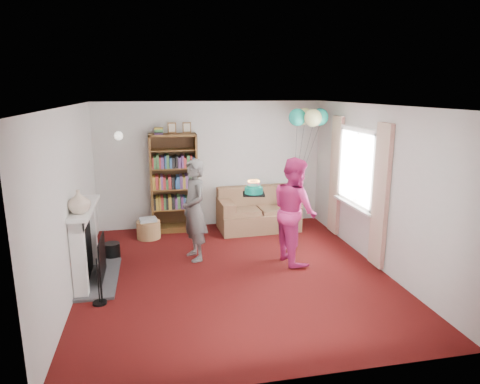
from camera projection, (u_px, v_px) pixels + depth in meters
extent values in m
plane|color=#350A08|center=(235.00, 273.00, 6.49)|extent=(5.00, 5.00, 0.00)
cube|color=silver|center=(211.00, 165.00, 8.59)|extent=(4.50, 0.02, 2.50)
cube|color=silver|center=(70.00, 201.00, 5.76)|extent=(0.02, 5.00, 2.50)
cube|color=silver|center=(377.00, 187.00, 6.63)|extent=(0.02, 5.00, 2.50)
cube|color=white|center=(234.00, 105.00, 5.90)|extent=(4.50, 5.00, 0.01)
cube|color=#3F3F42|center=(99.00, 278.00, 6.28)|extent=(0.55, 1.40, 0.04)
cube|color=white|center=(79.00, 261.00, 5.61)|extent=(0.18, 0.14, 1.06)
cube|color=white|center=(90.00, 234.00, 6.66)|extent=(0.18, 0.14, 1.06)
cube|color=white|center=(82.00, 215.00, 6.03)|extent=(0.18, 1.24, 0.16)
cube|color=white|center=(84.00, 208.00, 6.01)|extent=(0.28, 1.35, 0.05)
cube|color=black|center=(84.00, 249.00, 6.14)|extent=(0.10, 0.80, 0.86)
cube|color=black|center=(102.00, 258.00, 6.22)|extent=(0.02, 0.70, 0.60)
cylinder|color=black|center=(98.00, 281.00, 5.49)|extent=(0.18, 0.18, 0.64)
cylinder|color=black|center=(112.00, 251.00, 7.05)|extent=(0.26, 0.26, 0.26)
cube|color=white|center=(360.00, 130.00, 7.00)|extent=(0.08, 1.30, 0.08)
cube|color=white|center=(355.00, 203.00, 7.29)|extent=(0.08, 1.30, 0.08)
cube|color=white|center=(359.00, 167.00, 7.15)|extent=(0.01, 1.15, 1.20)
cube|color=white|center=(353.00, 205.00, 7.29)|extent=(0.14, 1.32, 0.04)
cube|color=beige|center=(381.00, 196.00, 6.43)|extent=(0.07, 0.38, 2.20)
cube|color=beige|center=(336.00, 176.00, 8.00)|extent=(0.07, 0.38, 2.20)
cylinder|color=gold|center=(119.00, 134.00, 8.04)|extent=(0.04, 0.12, 0.04)
sphere|color=white|center=(119.00, 136.00, 7.96)|extent=(0.16, 0.16, 0.16)
cube|color=#472B14|center=(174.00, 181.00, 8.46)|extent=(0.90, 0.04, 1.91)
cube|color=brown|center=(151.00, 184.00, 8.20)|extent=(0.04, 0.42, 1.91)
cube|color=brown|center=(196.00, 182.00, 8.36)|extent=(0.04, 0.42, 1.91)
cube|color=brown|center=(172.00, 135.00, 8.06)|extent=(0.90, 0.42, 0.04)
cube|color=brown|center=(176.00, 227.00, 8.49)|extent=(0.90, 0.42, 0.10)
cube|color=brown|center=(175.00, 208.00, 8.40)|extent=(0.82, 0.38, 0.03)
cube|color=brown|center=(174.00, 188.00, 8.30)|extent=(0.82, 0.38, 0.02)
cube|color=brown|center=(174.00, 168.00, 8.21)|extent=(0.82, 0.38, 0.02)
cube|color=brown|center=(173.00, 150.00, 8.13)|extent=(0.82, 0.38, 0.02)
cube|color=maroon|center=(159.00, 131.00, 7.98)|extent=(0.16, 0.22, 0.12)
cube|color=brown|center=(172.00, 128.00, 8.08)|extent=(0.16, 0.02, 0.20)
cube|color=brown|center=(187.00, 127.00, 8.13)|extent=(0.16, 0.02, 0.20)
cube|color=olive|center=(258.00, 220.00, 8.52)|extent=(1.55, 0.82, 0.36)
cube|color=olive|center=(255.00, 201.00, 8.72)|extent=(1.55, 0.24, 0.64)
cube|color=olive|center=(226.00, 213.00, 8.35)|extent=(0.24, 0.77, 0.50)
cube|color=olive|center=(290.00, 210.00, 8.60)|extent=(0.24, 0.77, 0.50)
cube|color=olive|center=(242.00, 212.00, 8.32)|extent=(0.66, 0.52, 0.12)
cube|color=olive|center=(276.00, 210.00, 8.46)|extent=(0.66, 0.52, 0.12)
cylinder|color=#A9784F|center=(149.00, 230.00, 8.00)|extent=(0.44, 0.44, 0.33)
cube|color=beige|center=(148.00, 220.00, 7.96)|extent=(0.31, 0.24, 0.06)
imported|color=black|center=(194.00, 210.00, 6.88)|extent=(0.54, 0.69, 1.65)
imported|color=#C62770|center=(295.00, 210.00, 6.79)|extent=(0.74, 0.90, 1.70)
cube|color=black|center=(254.00, 194.00, 6.73)|extent=(0.34, 0.34, 0.02)
cylinder|color=#0B876C|center=(254.00, 190.00, 6.72)|extent=(0.29, 0.29, 0.10)
cylinder|color=#0B876C|center=(254.00, 187.00, 6.71)|extent=(0.21, 0.21, 0.04)
cylinder|color=pink|center=(259.00, 184.00, 6.71)|extent=(0.01, 0.01, 0.09)
sphere|color=orange|center=(259.00, 181.00, 6.70)|extent=(0.02, 0.02, 0.02)
cylinder|color=pink|center=(258.00, 184.00, 6.74)|extent=(0.01, 0.01, 0.09)
sphere|color=orange|center=(258.00, 181.00, 6.73)|extent=(0.02, 0.02, 0.02)
cylinder|color=pink|center=(257.00, 183.00, 6.77)|extent=(0.01, 0.01, 0.09)
sphere|color=orange|center=(257.00, 180.00, 6.75)|extent=(0.02, 0.02, 0.02)
cylinder|color=pink|center=(255.00, 183.00, 6.78)|extent=(0.01, 0.01, 0.09)
sphere|color=orange|center=(255.00, 180.00, 6.77)|extent=(0.02, 0.02, 0.02)
cylinder|color=pink|center=(252.00, 183.00, 6.78)|extent=(0.01, 0.01, 0.09)
sphere|color=orange|center=(253.00, 180.00, 6.77)|extent=(0.02, 0.02, 0.02)
cylinder|color=pink|center=(251.00, 183.00, 6.77)|extent=(0.01, 0.01, 0.09)
sphere|color=orange|center=(251.00, 180.00, 6.75)|extent=(0.02, 0.02, 0.02)
cylinder|color=pink|center=(249.00, 184.00, 6.74)|extent=(0.01, 0.01, 0.09)
sphere|color=orange|center=(249.00, 181.00, 6.73)|extent=(0.02, 0.02, 0.02)
cylinder|color=pink|center=(248.00, 184.00, 6.71)|extent=(0.01, 0.01, 0.09)
sphere|color=orange|center=(248.00, 181.00, 6.70)|extent=(0.02, 0.02, 0.02)
cylinder|color=pink|center=(248.00, 185.00, 6.68)|extent=(0.01, 0.01, 0.09)
sphere|color=orange|center=(248.00, 181.00, 6.67)|extent=(0.02, 0.02, 0.02)
cylinder|color=pink|center=(249.00, 185.00, 6.65)|extent=(0.01, 0.01, 0.09)
sphere|color=orange|center=(249.00, 182.00, 6.64)|extent=(0.02, 0.02, 0.02)
cylinder|color=pink|center=(251.00, 185.00, 6.63)|extent=(0.01, 0.01, 0.09)
sphere|color=orange|center=(251.00, 182.00, 6.62)|extent=(0.02, 0.02, 0.02)
cylinder|color=pink|center=(253.00, 186.00, 6.62)|extent=(0.01, 0.01, 0.09)
sphere|color=orange|center=(253.00, 182.00, 6.60)|extent=(0.02, 0.02, 0.02)
cylinder|color=pink|center=(255.00, 186.00, 6.62)|extent=(0.01, 0.01, 0.09)
sphere|color=orange|center=(255.00, 182.00, 6.60)|extent=(0.02, 0.02, 0.02)
cylinder|color=pink|center=(257.00, 185.00, 6.63)|extent=(0.01, 0.01, 0.09)
sphere|color=orange|center=(257.00, 182.00, 6.62)|extent=(0.02, 0.02, 0.02)
cylinder|color=pink|center=(258.00, 185.00, 6.65)|extent=(0.01, 0.01, 0.09)
sphere|color=orange|center=(258.00, 182.00, 6.64)|extent=(0.02, 0.02, 0.02)
cylinder|color=pink|center=(259.00, 185.00, 6.68)|extent=(0.01, 0.01, 0.09)
sphere|color=orange|center=(259.00, 181.00, 6.67)|extent=(0.02, 0.02, 0.02)
sphere|color=#3F3F3F|center=(293.00, 198.00, 8.34)|extent=(0.02, 0.02, 0.02)
sphere|color=#1CAD8F|center=(320.00, 117.00, 7.98)|extent=(0.32, 0.32, 0.32)
sphere|color=#E7EB90|center=(305.00, 116.00, 8.14)|extent=(0.32, 0.32, 0.32)
sphere|color=#1CAD8F|center=(297.00, 117.00, 7.89)|extent=(0.32, 0.32, 0.32)
sphere|color=#E7EB90|center=(313.00, 118.00, 7.72)|extent=(0.32, 0.32, 0.32)
imported|color=beige|center=(79.00, 201.00, 5.63)|extent=(0.31, 0.31, 0.31)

